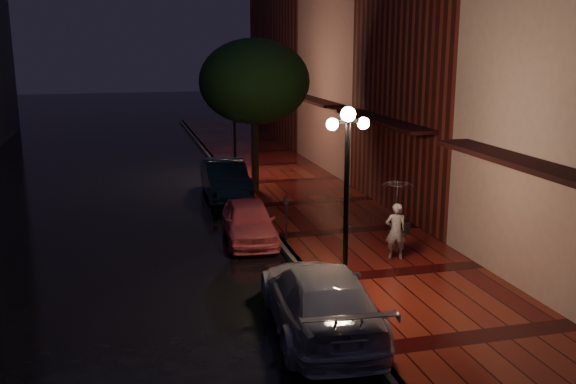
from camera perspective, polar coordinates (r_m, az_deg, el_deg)
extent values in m
plane|color=black|center=(19.19, -0.99, -4.36)|extent=(120.00, 120.00, 0.00)
cube|color=#400C0B|center=(19.80, 5.37, -3.63)|extent=(4.50, 60.00, 0.15)
cube|color=#595451|center=(19.17, -0.99, -4.14)|extent=(0.25, 60.00, 0.15)
cube|color=#511914|center=(22.79, 15.45, 12.01)|extent=(5.00, 8.00, 11.00)
cube|color=#8C5951|center=(30.02, 7.63, 10.63)|extent=(5.00, 8.00, 9.00)
cube|color=#511914|center=(39.45, 2.07, 12.05)|extent=(5.00, 12.00, 10.00)
cylinder|color=black|center=(14.08, 5.18, -1.83)|extent=(0.12, 0.12, 4.00)
cylinder|color=black|center=(14.67, 5.03, -8.83)|extent=(0.36, 0.36, 0.30)
cube|color=black|center=(13.70, 5.36, 6.27)|extent=(0.70, 0.08, 0.08)
sphere|color=#FFCF99|center=(13.69, 5.37, 6.89)|extent=(0.32, 0.32, 0.32)
sphere|color=#FFCF99|center=(13.60, 3.96, 6.03)|extent=(0.26, 0.26, 0.26)
sphere|color=#FFCF99|center=(13.83, 6.73, 6.09)|extent=(0.26, 0.26, 0.26)
cylinder|color=black|center=(27.43, -4.76, 5.54)|extent=(0.12, 0.12, 4.00)
cylinder|color=black|center=(27.74, -4.68, 1.75)|extent=(0.36, 0.36, 0.30)
cube|color=black|center=(27.24, -4.84, 9.71)|extent=(0.70, 0.08, 0.08)
sphere|color=#FFCF99|center=(27.23, -4.84, 10.02)|extent=(0.32, 0.32, 0.32)
sphere|color=#FFCF99|center=(27.18, -5.57, 9.58)|extent=(0.26, 0.26, 0.26)
sphere|color=#FFCF99|center=(27.30, -4.10, 9.63)|extent=(0.26, 0.26, 0.26)
cylinder|color=black|center=(24.62, -2.95, 3.74)|extent=(0.28, 0.28, 3.20)
ellipsoid|color=black|center=(24.33, -3.02, 9.79)|extent=(4.16, 4.16, 3.20)
sphere|color=black|center=(25.10, -1.70, 8.54)|extent=(1.80, 1.80, 1.80)
sphere|color=black|center=(23.56, -4.10, 8.45)|extent=(1.80, 1.80, 1.80)
imported|color=#E96069|center=(19.03, -3.48, -2.60)|extent=(1.73, 3.71, 1.23)
imported|color=black|center=(24.45, -5.60, 1.15)|extent=(1.59, 4.34, 1.42)
imported|color=#A7A7AE|center=(13.20, 2.87, -9.46)|extent=(2.42, 5.05, 1.42)
imported|color=white|center=(17.21, 9.57, -3.45)|extent=(0.65, 0.52, 1.53)
imported|color=silver|center=(16.96, 9.69, -0.31)|extent=(0.89, 0.91, 0.82)
cylinder|color=black|center=(17.11, 9.61, -2.30)|extent=(0.02, 0.02, 1.22)
cube|color=black|center=(17.24, 10.42, -3.10)|extent=(0.12, 0.29, 0.31)
cylinder|color=black|center=(18.55, -0.17, -2.71)|extent=(0.06, 0.06, 1.11)
cube|color=black|center=(18.38, -0.17, -0.75)|extent=(0.13, 0.11, 0.22)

